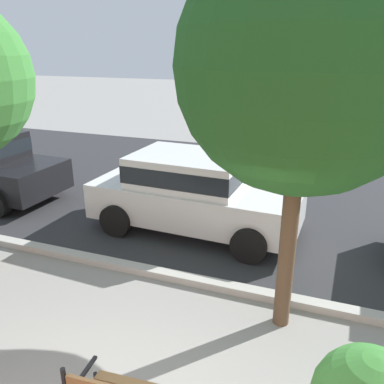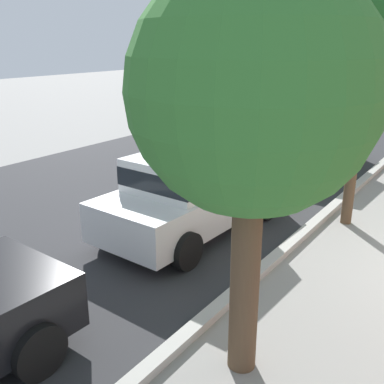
{
  "view_description": "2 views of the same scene",
  "coord_description": "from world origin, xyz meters",
  "views": [
    {
      "loc": [
        1.38,
        -2.1,
        3.52
      ],
      "look_at": [
        -1.16,
        4.77,
        0.8
      ],
      "focal_mm": 36.86,
      "sensor_mm": 36.0,
      "label": 1
    },
    {
      "loc": [
        -7.67,
        0.17,
        3.53
      ],
      "look_at": [
        -1.16,
        4.77,
        0.8
      ],
      "focal_mm": 41.65,
      "sensor_mm": 36.0,
      "label": 2
    }
  ],
  "objects": [
    {
      "name": "street_surface",
      "position": [
        0.0,
        7.5,
        0.0
      ],
      "size": [
        60.0,
        9.0,
        0.01
      ],
      "primitive_type": "cube",
      "color": "#2D2D30",
      "rests_on": "ground"
    },
    {
      "name": "curb_stone",
      "position": [
        0.0,
        2.9,
        0.06
      ],
      "size": [
        60.0,
        0.2,
        0.12
      ],
      "primitive_type": "cube",
      "color": "#B2AFA8",
      "rests_on": "ground"
    },
    {
      "name": "street_tree_near_bench",
      "position": [
        -3.92,
        2.13,
        3.06
      ],
      "size": [
        2.4,
        2.4,
        4.29
      ],
      "color": "brown",
      "rests_on": "ground"
    },
    {
      "name": "street_tree_down_street",
      "position": [
        0.98,
        2.45,
        3.32
      ],
      "size": [
        2.84,
        2.84,
        4.75
      ],
      "color": "brown",
      "rests_on": "ground"
    },
    {
      "name": "parked_car_white",
      "position": [
        -1.14,
        4.77,
        0.84
      ],
      "size": [
        4.16,
        2.05,
        1.56
      ],
      "color": "silver",
      "rests_on": "ground"
    },
    {
      "name": "parked_car_green",
      "position": [
        4.55,
        4.77,
        0.84
      ],
      "size": [
        4.16,
        2.05,
        1.56
      ],
      "color": "#236638",
      "rests_on": "ground"
    }
  ]
}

